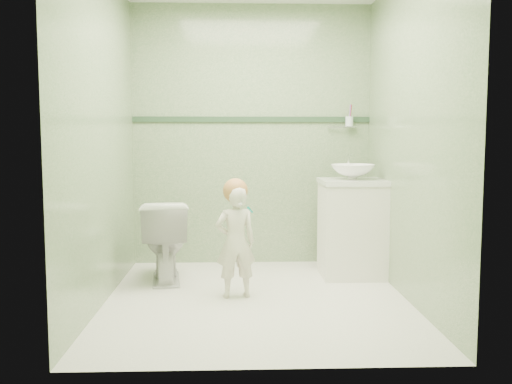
{
  "coord_description": "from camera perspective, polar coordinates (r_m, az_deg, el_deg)",
  "views": [
    {
      "loc": [
        -0.16,
        -4.07,
        1.2
      ],
      "look_at": [
        0.0,
        0.15,
        0.78
      ],
      "focal_mm": 39.91,
      "sensor_mm": 36.0,
      "label": 1
    }
  ],
  "objects": [
    {
      "name": "teal_toothbrush",
      "position": [
        4.08,
        -0.7,
        -1.73
      ],
      "size": [
        0.11,
        0.14,
        0.08
      ],
      "color": "#03887F",
      "rests_on": "toddler"
    },
    {
      "name": "room_shell",
      "position": [
        4.07,
        0.08,
        5.68
      ],
      "size": [
        2.5,
        2.54,
        2.4
      ],
      "color": "gray",
      "rests_on": "ground"
    },
    {
      "name": "toddler",
      "position": [
        4.22,
        -2.06,
        -5.04
      ],
      "size": [
        0.34,
        0.26,
        0.83
      ],
      "primitive_type": "imported",
      "rotation": [
        0.0,
        0.0,
        3.35
      ],
      "color": "silver",
      "rests_on": "ground"
    },
    {
      "name": "basin",
      "position": [
        4.88,
        9.67,
        2.01
      ],
      "size": [
        0.37,
        0.37,
        0.13
      ],
      "primitive_type": "imported",
      "color": "white",
      "rests_on": "counter"
    },
    {
      "name": "counter",
      "position": [
        4.89,
        9.65,
        1.02
      ],
      "size": [
        0.54,
        0.52,
        0.04
      ],
      "primitive_type": "cube",
      "color": "white",
      "rests_on": "vanity"
    },
    {
      "name": "ground",
      "position": [
        4.24,
        0.08,
        -10.74
      ],
      "size": [
        2.5,
        2.5,
        0.0
      ],
      "primitive_type": "plane",
      "color": "silver",
      "rests_on": "ground"
    },
    {
      "name": "hair_cap",
      "position": [
        4.19,
        -2.08,
        0.13
      ],
      "size": [
        0.18,
        0.18,
        0.18
      ],
      "primitive_type": "sphere",
      "color": "#B77840",
      "rests_on": "toddler"
    },
    {
      "name": "faucet",
      "position": [
        5.06,
        9.26,
        3.04
      ],
      "size": [
        0.03,
        0.13,
        0.18
      ],
      "color": "silver",
      "rests_on": "counter"
    },
    {
      "name": "toilet",
      "position": [
        4.77,
        -9.14,
        -4.8
      ],
      "size": [
        0.45,
        0.7,
        0.68
      ],
      "primitive_type": "imported",
      "rotation": [
        0.0,
        0.0,
        3.26
      ],
      "color": "white",
      "rests_on": "ground"
    },
    {
      "name": "trim_stripe",
      "position": [
        5.31,
        -0.43,
        7.3
      ],
      "size": [
        2.2,
        0.02,
        0.05
      ],
      "primitive_type": "cube",
      "color": "#29442D",
      "rests_on": "room_shell"
    },
    {
      "name": "cup_holder",
      "position": [
        5.36,
        9.25,
        6.98
      ],
      "size": [
        0.26,
        0.07,
        0.21
      ],
      "color": "silver",
      "rests_on": "room_shell"
    },
    {
      "name": "vanity",
      "position": [
        4.94,
        9.57,
        -3.73
      ],
      "size": [
        0.52,
        0.5,
        0.8
      ],
      "primitive_type": "cube",
      "color": "white",
      "rests_on": "ground"
    }
  ]
}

